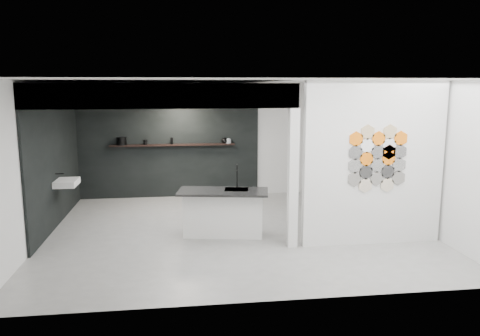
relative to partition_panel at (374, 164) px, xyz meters
name	(u,v)px	position (x,y,z in m)	size (l,w,h in m)	color
floor	(237,231)	(-2.23, 1.00, -1.40)	(7.00, 6.00, 0.01)	gray
partition_panel	(374,164)	(0.00, 0.00, 0.00)	(2.45, 0.15, 2.80)	silver
bay_clad_back	(169,150)	(-3.52, 3.97, -0.22)	(4.40, 0.04, 2.35)	black
bay_clad_left	(56,165)	(-5.70, 2.00, -0.22)	(0.04, 4.00, 2.35)	black
bulkhead	(165,94)	(-3.52, 2.00, 1.15)	(4.40, 4.00, 0.40)	silver
corner_column	(293,179)	(-1.41, 0.00, -0.22)	(0.16, 0.16, 2.35)	silver
fascia_beam	(162,96)	(-3.52, 0.08, 1.15)	(4.40, 0.16, 0.40)	silver
wall_basin	(67,183)	(-5.46, 1.80, -0.55)	(0.40, 0.60, 0.12)	silver
display_shelf	(173,145)	(-3.43, 3.87, -0.10)	(3.00, 0.15, 0.04)	black
kitchen_island	(224,212)	(-2.50, 0.76, -0.96)	(1.71, 0.99, 1.30)	silver
stockpot	(122,141)	(-4.63, 3.87, 0.01)	(0.22, 0.22, 0.18)	black
kettle	(225,140)	(-2.16, 3.87, -0.01)	(0.16, 0.16, 0.14)	black
glass_bowl	(228,141)	(-2.08, 3.87, -0.03)	(0.15, 0.15, 0.10)	gray
glass_vase	(228,141)	(-2.08, 3.87, -0.02)	(0.09, 0.09, 0.12)	gray
bottle_dark	(172,141)	(-3.45, 3.87, 0.00)	(0.06, 0.06, 0.16)	black
utensil_cup	(145,142)	(-4.08, 3.87, -0.02)	(0.09, 0.09, 0.11)	black
hex_tile_cluster	(378,158)	(0.03, -0.09, 0.10)	(1.04, 0.02, 1.16)	#66635E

